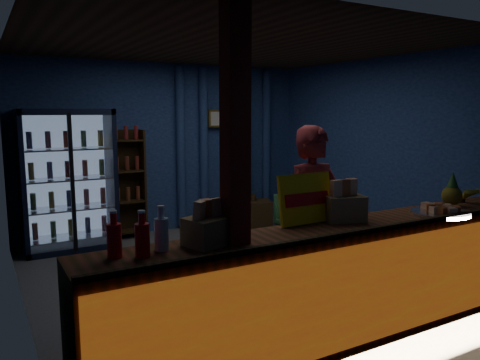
{
  "coord_description": "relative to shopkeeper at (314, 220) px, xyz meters",
  "views": [
    {
      "loc": [
        -2.59,
        -4.7,
        1.87
      ],
      "look_at": [
        -0.05,
        -0.2,
        1.11
      ],
      "focal_mm": 35.0,
      "sensor_mm": 36.0,
      "label": 1
    }
  ],
  "objects": [
    {
      "name": "support_post",
      "position": [
        -1.13,
        -0.54,
        0.43
      ],
      "size": [
        0.16,
        0.16,
        2.6
      ],
      "primitive_type": "cube",
      "color": "maroon",
      "rests_on": "ground"
    },
    {
      "name": "room_walls",
      "position": [
        -0.08,
        1.36,
        0.7
      ],
      "size": [
        4.6,
        4.6,
        4.6
      ],
      "color": "navy",
      "rests_on": "ground"
    },
    {
      "name": "snack_box_left",
      "position": [
        -1.31,
        -0.48,
        0.19
      ],
      "size": [
        0.36,
        0.33,
        0.32
      ],
      "color": "olive",
      "rests_on": "counter"
    },
    {
      "name": "yellow_sign",
      "position": [
        -0.34,
        -0.32,
        0.29
      ],
      "size": [
        0.52,
        0.11,
        0.41
      ],
      "color": "yellow",
      "rests_on": "counter"
    },
    {
      "name": "shopkeeper",
      "position": [
        0.0,
        0.0,
        0.0
      ],
      "size": [
        0.67,
        0.48,
        1.74
      ],
      "primitive_type": "imported",
      "rotation": [
        0.0,
        0.0,
        0.09
      ],
      "color": "maroon",
      "rests_on": "ground"
    },
    {
      "name": "beverage_cooler",
      "position": [
        -1.63,
        3.28,
        0.06
      ],
      "size": [
        1.2,
        0.62,
        1.9
      ],
      "color": "black",
      "rests_on": "ground"
    },
    {
      "name": "side_table",
      "position": [
        1.01,
        2.76,
        -0.62
      ],
      "size": [
        0.64,
        0.55,
        0.59
      ],
      "color": "#362611",
      "rests_on": "ground"
    },
    {
      "name": "snack_box_centre",
      "position": [
        0.01,
        -0.37,
        0.2
      ],
      "size": [
        0.4,
        0.36,
        0.35
      ],
      "color": "olive",
      "rests_on": "counter"
    },
    {
      "name": "green_chair",
      "position": [
        1.82,
        2.66,
        -0.59
      ],
      "size": [
        0.77,
        0.78,
        0.57
      ],
      "primitive_type": "imported",
      "rotation": [
        0.0,
        0.0,
        3.46
      ],
      "color": "#51A25B",
      "rests_on": "ground"
    },
    {
      "name": "counter",
      "position": [
        -0.08,
        -0.55,
        -0.4
      ],
      "size": [
        4.4,
        0.57,
        0.99
      ],
      "color": "brown",
      "rests_on": "ground"
    },
    {
      "name": "soda_bottles",
      "position": [
        -1.8,
        -0.48,
        0.2
      ],
      "size": [
        0.41,
        0.17,
        0.3
      ],
      "color": "red",
      "rests_on": "counter"
    },
    {
      "name": "curtain_folds",
      "position": [
        0.92,
        3.5,
        0.43
      ],
      "size": [
        1.74,
        0.14,
        2.5
      ],
      "color": "navy",
      "rests_on": "room_walls"
    },
    {
      "name": "framed_picture",
      "position": [
        0.77,
        3.46,
        0.88
      ],
      "size": [
        0.36,
        0.04,
        0.28
      ],
      "color": "gold",
      "rests_on": "room_walls"
    },
    {
      "name": "bottle_shelf",
      "position": [
        -0.78,
        3.42,
        -0.08
      ],
      "size": [
        0.5,
        0.28,
        1.6
      ],
      "color": "#362611",
      "rests_on": "ground"
    },
    {
      "name": "ground",
      "position": [
        -0.08,
        1.36,
        -0.87
      ],
      "size": [
        4.6,
        4.6,
        0.0
      ],
      "primitive_type": "plane",
      "color": "#515154",
      "rests_on": "ground"
    },
    {
      "name": "pastry_tray",
      "position": [
        0.92,
        -0.64,
        0.11
      ],
      "size": [
        0.51,
        0.51,
        0.08
      ],
      "color": "silver",
      "rests_on": "counter"
    },
    {
      "name": "pineapple",
      "position": [
        1.32,
        -0.46,
        0.22
      ],
      "size": [
        0.19,
        0.19,
        0.33
      ],
      "color": "olive",
      "rests_on": "counter"
    }
  ]
}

